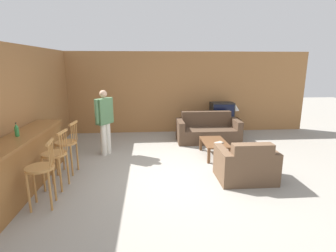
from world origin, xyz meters
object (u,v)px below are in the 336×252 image
object	(u,v)px
couch_far	(208,131)
tv_unit	(221,126)
book_on_table	(219,143)
bar_chair_near	(41,172)
armchair_near	(246,166)
bottle	(17,130)
bar_chair_mid	(55,157)
table_lamp	(235,108)
tv	(222,110)
bar_chair_far	(67,146)
person_by_window	(105,119)
coffee_table	(214,144)

from	to	relation	value
couch_far	tv_unit	size ratio (longest dim) A/B	1.54
couch_far	book_on_table	world-z (taller)	couch_far
bar_chair_near	armchair_near	size ratio (longest dim) A/B	1.01
bar_chair_near	bottle	world-z (taller)	bottle
bar_chair_mid	table_lamp	distance (m)	5.68
bar_chair_near	tv	distance (m)	5.80
couch_far	tv_unit	xyz separation A→B (m)	(0.62, 0.77, -0.05)
bar_chair_far	person_by_window	size ratio (longest dim) A/B	0.67
coffee_table	person_by_window	size ratio (longest dim) A/B	0.62
bar_chair_far	coffee_table	world-z (taller)	bar_chair_far
tv_unit	book_on_table	bearing A→B (deg)	-107.03
armchair_near	coffee_table	size ratio (longest dim) A/B	1.06
bar_chair_far	armchair_near	size ratio (longest dim) A/B	1.01
bar_chair_far	person_by_window	distance (m)	1.30
armchair_near	bottle	xyz separation A→B (m)	(-4.14, -0.04, 0.80)
couch_far	tv	xyz separation A→B (m)	(0.62, 0.77, 0.47)
bar_chair_mid	armchair_near	distance (m)	3.55
bar_chair_far	book_on_table	size ratio (longest dim) A/B	4.61
tv	bottle	xyz separation A→B (m)	(-4.62, -3.52, 0.34)
armchair_near	book_on_table	xyz separation A→B (m)	(-0.21, 1.23, 0.09)
bar_chair_mid	bottle	size ratio (longest dim) A/B	4.43
bar_chair_mid	book_on_table	bearing A→B (deg)	21.00
coffee_table	bottle	size ratio (longest dim) A/B	4.12
tv	person_by_window	bearing A→B (deg)	-153.09
coffee_table	bottle	world-z (taller)	bottle
bar_chair_near	bar_chair_far	distance (m)	1.33
bottle	couch_far	bearing A→B (deg)	34.52
bar_chair_near	bar_chair_far	world-z (taller)	same
tv	bottle	world-z (taller)	bottle
book_on_table	person_by_window	size ratio (longest dim) A/B	0.15
couch_far	table_lamp	world-z (taller)	table_lamp
table_lamp	person_by_window	world-z (taller)	person_by_window
bar_chair_near	book_on_table	bearing A→B (deg)	29.99
coffee_table	armchair_near	bearing A→B (deg)	-79.38
bottle	table_lamp	bearing A→B (deg)	34.93
couch_far	coffee_table	xyz separation A→B (m)	(-0.12, -1.30, 0.02)
person_by_window	table_lamp	bearing A→B (deg)	24.33
tv_unit	book_on_table	distance (m)	2.36
couch_far	coffee_table	world-z (taller)	couch_far
book_on_table	person_by_window	distance (m)	2.82
bar_chair_far	couch_far	bearing A→B (deg)	31.38
bar_chair_mid	coffee_table	size ratio (longest dim) A/B	1.07
bar_chair_near	bar_chair_mid	bearing A→B (deg)	90.00
tv	bottle	bearing A→B (deg)	-142.69
tv	bar_chair_mid	bearing A→B (deg)	-138.68
tv_unit	person_by_window	distance (m)	3.88
bar_chair_near	armchair_near	bearing A→B (deg)	11.10
bar_chair_near	table_lamp	size ratio (longest dim) A/B	2.31
bar_chair_near	armchair_near	xyz separation A→B (m)	(3.53, 0.69, -0.29)
coffee_table	book_on_table	size ratio (longest dim) A/B	4.29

